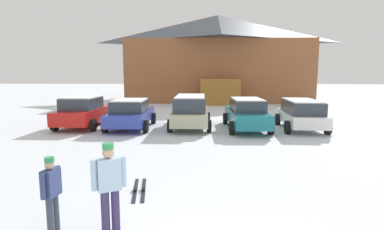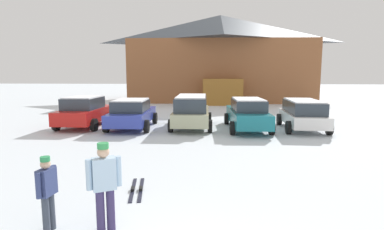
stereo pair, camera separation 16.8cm
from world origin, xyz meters
TOP-DOWN VIEW (x-y plane):
  - ski_lodge at (1.12, 30.24)m, footprint 19.17×12.10m
  - parked_red_sedan at (-6.48, 12.51)m, footprint 2.21×4.18m
  - parked_blue_hatchback at (-3.83, 12.33)m, footprint 2.37×4.48m
  - parked_beige_suv at (-0.68, 12.72)m, footprint 2.25×4.63m
  - parked_teal_hatchback at (2.24, 12.35)m, footprint 2.25×4.84m
  - parked_white_suv at (5.06, 12.47)m, footprint 2.20×4.18m
  - skier_teen_in_navy_coat at (-2.49, 1.84)m, footprint 0.24×0.52m
  - skier_adult_in_blue_parka at (-1.43, 1.86)m, footprint 0.56×0.40m
  - pair_of_skis at (-1.39, 3.87)m, footprint 0.57×1.58m

SIDE VIEW (x-z plane):
  - pair_of_skis at x=-1.39m, z-range -0.02..0.06m
  - parked_blue_hatchback at x=-3.83m, z-range 0.02..1.56m
  - skier_teen_in_navy_coat at x=-2.49m, z-range 0.09..1.50m
  - parked_teal_hatchback at x=2.24m, z-range 0.02..1.64m
  - parked_red_sedan at x=-6.48m, z-range 0.01..1.67m
  - parked_white_suv at x=5.06m, z-range 0.07..1.61m
  - parked_beige_suv at x=-0.68m, z-range 0.06..1.78m
  - skier_adult_in_blue_parka at x=-1.43m, z-range 0.11..1.78m
  - ski_lodge at x=1.12m, z-range 0.06..9.17m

